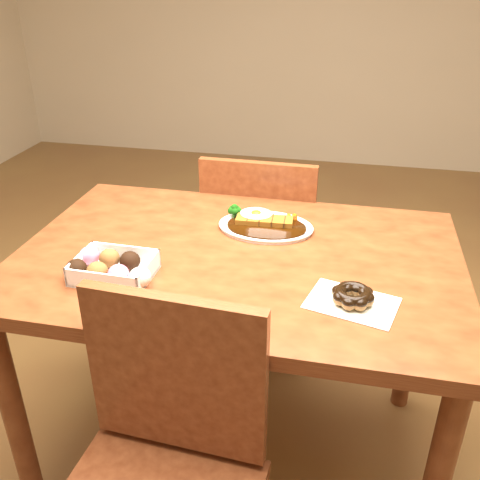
% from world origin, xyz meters
% --- Properties ---
extents(ground, '(6.00, 6.00, 0.00)m').
position_xyz_m(ground, '(0.00, 0.00, 0.00)').
color(ground, brown).
rests_on(ground, ground).
extents(table, '(1.20, 0.80, 0.75)m').
position_xyz_m(table, '(0.00, 0.00, 0.65)').
color(table, '#552211').
rests_on(table, ground).
extents(chair_far, '(0.43, 0.43, 0.87)m').
position_xyz_m(chair_far, '(-0.02, 0.53, 0.48)').
color(chair_far, '#552211').
rests_on(chair_far, ground).
extents(katsu_curry_plate, '(0.28, 0.20, 0.06)m').
position_xyz_m(katsu_curry_plate, '(0.04, 0.17, 0.76)').
color(katsu_curry_plate, white).
rests_on(katsu_curry_plate, table).
extents(donut_box, '(0.22, 0.15, 0.05)m').
position_xyz_m(donut_box, '(-0.28, -0.18, 0.78)').
color(donut_box, white).
rests_on(donut_box, table).
extents(pon_de_ring, '(0.23, 0.19, 0.04)m').
position_xyz_m(pon_de_ring, '(0.31, -0.18, 0.77)').
color(pon_de_ring, silver).
rests_on(pon_de_ring, table).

